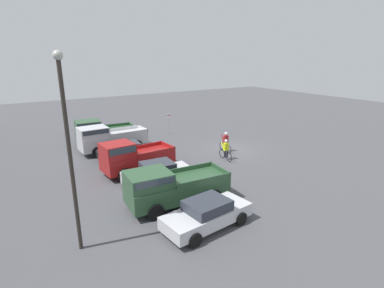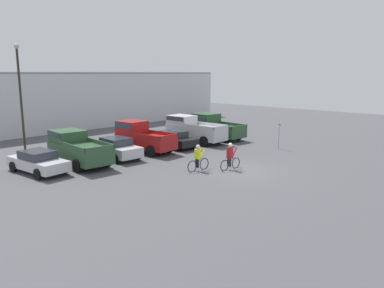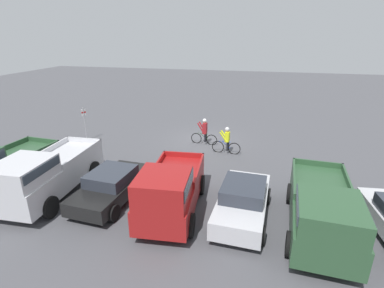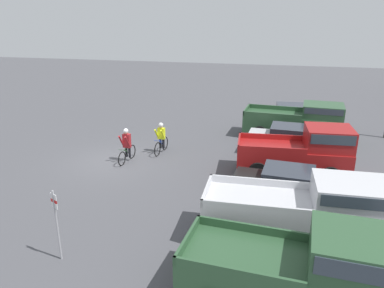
{
  "view_description": "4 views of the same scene",
  "coord_description": "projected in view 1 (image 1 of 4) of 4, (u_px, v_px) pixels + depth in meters",
  "views": [
    {
      "loc": [
        -19.04,
        16.06,
        7.84
      ],
      "look_at": [
        -0.13,
        4.04,
        1.2
      ],
      "focal_mm": 28.0,
      "sensor_mm": 36.0,
      "label": 1
    },
    {
      "loc": [
        -18.51,
        -13.3,
        6.02
      ],
      "look_at": [
        -0.13,
        4.04,
        1.2
      ],
      "focal_mm": 35.0,
      "sensor_mm": 36.0,
      "label": 2
    },
    {
      "loc": [
        -3.64,
        18.84,
        6.88
      ],
      "look_at": [
        -0.13,
        4.04,
        1.2
      ],
      "focal_mm": 28.0,
      "sensor_mm": 36.0,
      "label": 3
    },
    {
      "loc": [
        16.05,
        7.94,
        7.0
      ],
      "look_at": [
        -0.13,
        4.04,
        1.2
      ],
      "focal_mm": 35.0,
      "sensor_mm": 36.0,
      "label": 4
    }
  ],
  "objects": [
    {
      "name": "pickup_truck_1",
      "position": [
        132.0,
        157.0,
        20.48
      ],
      "size": [
        2.47,
        5.08,
        2.31
      ],
      "color": "maroon",
      "rests_on": "ground_plane"
    },
    {
      "name": "pickup_truck_0",
      "position": [
        171.0,
        186.0,
        16.02
      ],
      "size": [
        2.57,
        5.68,
        2.14
      ],
      "color": "#2D5133",
      "rests_on": "ground_plane"
    },
    {
      "name": "cyclist_1",
      "position": [
        226.0,
        150.0,
        23.21
      ],
      "size": [
        1.76,
        0.49,
        1.68
      ],
      "color": "black",
      "rests_on": "ground_plane"
    },
    {
      "name": "pickup_truck_3",
      "position": [
        100.0,
        131.0,
        27.47
      ],
      "size": [
        2.59,
        5.31,
        2.24
      ],
      "color": "#2D5133",
      "rests_on": "ground_plane"
    },
    {
      "name": "sedan_2",
      "position": [
        127.0,
        151.0,
        23.25
      ],
      "size": [
        2.25,
        4.44,
        1.38
      ],
      "color": "black",
      "rests_on": "ground_plane"
    },
    {
      "name": "cyclist_0",
      "position": [
        226.0,
        142.0,
        25.16
      ],
      "size": [
        1.77,
        0.49,
        1.74
      ],
      "color": "black",
      "rests_on": "ground_plane"
    },
    {
      "name": "lamppost",
      "position": [
        69.0,
        144.0,
        11.36
      ],
      "size": [
        0.36,
        0.36,
        8.03
      ],
      "color": "#2D2823",
      "rests_on": "ground_plane"
    },
    {
      "name": "pickup_truck_2",
      "position": [
        108.0,
        138.0,
        25.09
      ],
      "size": [
        2.33,
        5.63,
        2.28
      ],
      "color": "silver",
      "rests_on": "ground_plane"
    },
    {
      "name": "sedan_1",
      "position": [
        158.0,
        174.0,
        18.67
      ],
      "size": [
        2.17,
        4.39,
        1.49
      ],
      "color": "silver",
      "rests_on": "ground_plane"
    },
    {
      "name": "sedan_0",
      "position": [
        207.0,
        214.0,
        14.05
      ],
      "size": [
        2.24,
        4.54,
        1.39
      ],
      "color": "silver",
      "rests_on": "ground_plane"
    },
    {
      "name": "fire_lane_sign",
      "position": [
        169.0,
        121.0,
        30.78
      ],
      "size": [
        0.16,
        0.28,
        2.28
      ],
      "color": "#9E9EA3",
      "rests_on": "ground_plane"
    },
    {
      "name": "ground_plane",
      "position": [
        231.0,
        150.0,
        25.9
      ],
      "size": [
        80.0,
        80.0,
        0.0
      ],
      "primitive_type": "plane",
      "color": "#4C4C51"
    }
  ]
}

